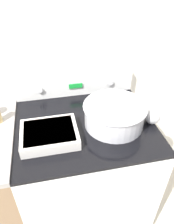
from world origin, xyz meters
TOP-DOWN VIEW (x-y plane):
  - kitchen_wall at (0.00, 0.73)m, footprint 8.00×0.05m
  - stove_range at (0.00, 0.35)m, footprint 0.80×0.73m
  - control_panel at (0.00, 0.67)m, footprint 0.80×0.07m
  - mixing_bowl at (0.16, 0.30)m, footprint 0.36×0.36m
  - casserole_dish at (-0.21, 0.25)m, footprint 0.30×0.24m
  - ladle at (0.39, 0.27)m, footprint 0.09×0.30m

SIDE VIEW (x-z plane):
  - stove_range at x=0.00m, z-range 0.00..0.92m
  - casserole_dish at x=-0.21m, z-range 0.92..0.98m
  - ladle at x=0.39m, z-range 0.92..1.00m
  - control_panel at x=0.00m, z-range 0.92..1.06m
  - mixing_bowl at x=0.16m, z-range 0.93..1.06m
  - kitchen_wall at x=0.00m, z-range 0.00..2.50m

